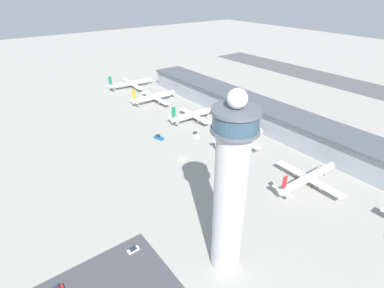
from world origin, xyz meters
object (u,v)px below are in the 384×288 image
at_px(airplane_gate_delta, 240,138).
at_px(service_truck_catering, 159,138).
at_px(car_grey_coupe, 133,250).
at_px(airplane_gate_echo, 308,178).
at_px(airplane_gate_charlie, 193,115).
at_px(service_truck_fuel, 195,135).
at_px(airplane_gate_alpha, 131,83).
at_px(control_tower, 230,191).
at_px(service_truck_baggage, 229,203).
at_px(airplane_gate_bravo, 154,97).

relative_size(airplane_gate_delta, service_truck_catering, 5.05).
bearing_deg(car_grey_coupe, airplane_gate_echo, 80.55).
bearing_deg(airplane_gate_charlie, service_truck_fuel, -33.52).
relative_size(airplane_gate_alpha, airplane_gate_charlie, 1.21).
xyz_separation_m(control_tower, service_truck_catering, (-94.73, 30.46, -30.49)).
bearing_deg(airplane_gate_delta, airplane_gate_charlie, -177.87).
relative_size(service_truck_catering, service_truck_baggage, 1.00).
height_order(airplane_gate_delta, service_truck_catering, airplane_gate_delta).
bearing_deg(airplane_gate_charlie, airplane_gate_delta, 2.13).
bearing_deg(airplane_gate_echo, airplane_gate_alpha, 179.46).
relative_size(airplane_gate_delta, service_truck_fuel, 4.97).
xyz_separation_m(airplane_gate_alpha, service_truck_baggage, (177.10, -41.85, -3.20)).
height_order(control_tower, airplane_gate_delta, control_tower).
distance_m(airplane_gate_charlie, service_truck_catering, 35.46).
xyz_separation_m(airplane_gate_charlie, service_truck_fuel, (19.75, -13.08, -3.76)).
bearing_deg(airplane_gate_echo, control_tower, -81.13).
height_order(airplane_gate_echo, service_truck_fuel, airplane_gate_echo).
distance_m(airplane_gate_delta, service_truck_baggage, 57.91).
xyz_separation_m(airplane_gate_delta, service_truck_catering, (-35.58, -35.70, -3.28)).
bearing_deg(airplane_gate_alpha, car_grey_coupe, -26.66).
bearing_deg(airplane_gate_echo, airplane_gate_charlie, 178.69).
relative_size(airplane_gate_echo, service_truck_fuel, 5.59).
distance_m(service_truck_catering, service_truck_baggage, 73.68).
bearing_deg(airplane_gate_delta, service_truck_catering, -134.90).
xyz_separation_m(airplane_gate_alpha, airplane_gate_bravo, (45.94, -2.53, 0.34)).
bearing_deg(service_truck_baggage, airplane_gate_delta, 130.62).
bearing_deg(service_truck_catering, airplane_gate_alpha, 162.05).
relative_size(airplane_gate_delta, airplane_gate_echo, 0.89).
height_order(control_tower, service_truck_catering, control_tower).
height_order(airplane_gate_echo, car_grey_coupe, airplane_gate_echo).
relative_size(control_tower, car_grey_coupe, 14.34).
relative_size(control_tower, airplane_gate_bravo, 1.68).
xyz_separation_m(airplane_gate_bravo, airplane_gate_charlie, (48.68, 2.91, 0.02)).
bearing_deg(service_truck_fuel, control_tower, -31.40).
bearing_deg(service_truck_baggage, airplane_gate_charlie, 152.89).
bearing_deg(service_truck_baggage, car_grey_coupe, -93.16).
xyz_separation_m(service_truck_catering, service_truck_fuel, (10.50, 20.96, -0.11)).
height_order(airplane_gate_bravo, service_truck_fuel, airplane_gate_bravo).
distance_m(control_tower, airplane_gate_echo, 68.69).
height_order(airplane_gate_bravo, airplane_gate_echo, airplane_gate_bravo).
bearing_deg(service_truck_fuel, airplane_gate_bravo, 171.55).
height_order(airplane_gate_alpha, airplane_gate_bravo, airplane_gate_bravo).
xyz_separation_m(control_tower, service_truck_fuel, (-84.23, 51.42, -30.60)).
distance_m(control_tower, airplane_gate_bravo, 166.79).
relative_size(control_tower, service_truck_catering, 9.28).
relative_size(control_tower, airplane_gate_echo, 1.63).
xyz_separation_m(airplane_gate_bravo, service_truck_fuel, (68.43, -10.17, -3.74)).
bearing_deg(control_tower, airplane_gate_echo, 98.87).
xyz_separation_m(control_tower, airplane_gate_delta, (-59.15, 66.16, -27.20)).
relative_size(airplane_gate_charlie, service_truck_baggage, 5.03).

